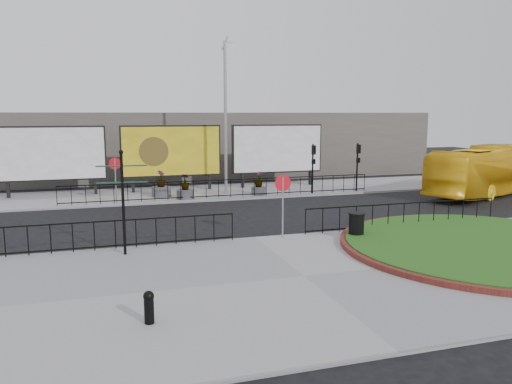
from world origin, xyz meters
name	(u,v)px	position (x,y,z in m)	size (l,w,h in m)	color
ground	(255,240)	(0.00, 0.00, 0.00)	(90.00, 90.00, 0.00)	black
pavement_near	(304,278)	(0.00, -5.00, 0.06)	(30.00, 10.00, 0.12)	gray
pavement_far	(199,193)	(0.00, 12.00, 0.06)	(44.00, 6.00, 0.12)	gray
brick_edge	(486,245)	(7.50, -4.00, 0.21)	(10.40, 10.40, 0.18)	maroon
grass_lawn	(486,245)	(7.50, -4.00, 0.23)	(10.00, 10.00, 0.22)	#234E15
railing_near_left	(94,236)	(-6.00, -0.30, 0.67)	(10.00, 0.10, 1.10)	black
railing_near_right	(404,215)	(6.50, -0.30, 0.67)	(9.00, 0.10, 1.10)	black
railing_far	(225,189)	(1.00, 9.30, 0.67)	(18.00, 0.10, 1.10)	black
speed_sign_far	(115,170)	(-5.00, 9.40, 1.92)	(0.64, 0.07, 2.47)	gray
speed_sign_near	(283,192)	(1.00, -0.40, 1.92)	(0.64, 0.07, 2.47)	gray
billboard_left	(51,154)	(-8.50, 12.97, 2.60)	(6.20, 0.31, 4.10)	black
billboard_mid	(171,151)	(-1.50, 12.97, 2.60)	(6.20, 0.31, 4.10)	black
billboard_right	(277,149)	(5.50, 12.97, 2.60)	(6.20, 0.31, 4.10)	black
lamp_post	(226,115)	(1.51, 11.00, 4.83)	(0.74, 0.18, 9.23)	gray
signal_pole_a	(313,161)	(6.50, 9.34, 2.10)	(0.22, 0.26, 3.00)	black
signal_pole_b	(358,160)	(9.50, 9.34, 2.10)	(0.22, 0.26, 3.00)	black
building_backdrop	(175,144)	(0.00, 22.00, 2.50)	(40.00, 10.00, 5.00)	#5B554F
fingerpost_sign	(123,192)	(-5.00, -1.02, 2.29)	(1.69, 0.40, 3.60)	black
bollard	(149,306)	(-4.72, -7.11, 0.55)	(0.25, 0.25, 0.78)	black
litter_bin	(356,226)	(3.61, -1.50, 0.64)	(0.63, 0.63, 1.04)	black
bus	(488,170)	(16.81, 6.43, 1.50)	(2.52, 10.75, 3.00)	yellow
planter_a	(161,188)	(-2.42, 10.93, 0.62)	(1.10, 1.10, 1.53)	#4C4C4F
planter_b	(185,190)	(-1.20, 9.73, 0.61)	(1.00, 1.00, 1.44)	#4C4C4F
planter_c	(259,186)	(3.25, 9.95, 0.65)	(0.88, 0.88, 1.40)	#4C4C4F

